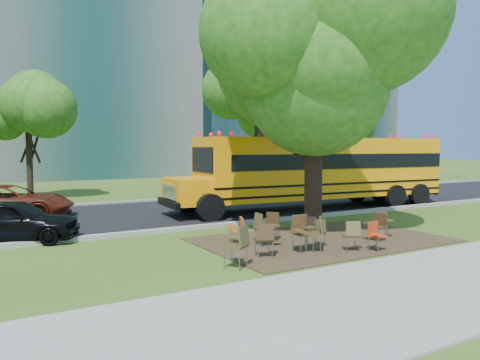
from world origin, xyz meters
TOP-DOWN VIEW (x-y plane):
  - ground at (0.00, 0.00)m, footprint 160.00×160.00m
  - sidewalk at (0.00, -5.00)m, footprint 60.00×4.00m
  - dirt_patch at (1.00, -0.50)m, footprint 7.00×4.50m
  - asphalt_road at (0.00, 7.00)m, footprint 80.00×8.00m
  - kerb_near at (0.00, 3.00)m, footprint 80.00×0.25m
  - kerb_far at (0.00, 11.10)m, footprint 80.00×0.25m
  - building_right at (24.00, 38.00)m, footprint 30.00×16.00m
  - bg_tree_2 at (-5.00, 16.00)m, footprint 4.80×4.80m
  - bg_tree_3 at (8.00, 14.00)m, footprint 5.60×5.60m
  - bg_tree_4 at (16.00, 13.00)m, footprint 5.00×5.00m
  - main_tree at (1.53, 0.60)m, footprint 7.11×7.11m
  - school_bus at (5.55, 4.99)m, footprint 12.84×3.78m
  - chair_0 at (-2.68, -1.94)m, footprint 0.65×0.81m
  - chair_1 at (-1.65, -1.49)m, footprint 0.69×0.54m
  - chair_2 at (-0.16, -1.59)m, footprint 0.64×0.80m
  - chair_3 at (-0.50, -1.42)m, footprint 0.67×0.57m
  - chair_4 at (0.65, -2.08)m, footprint 0.69×0.54m
  - chair_5 at (1.25, -2.30)m, footprint 0.51×0.49m
  - chair_6 at (2.23, -1.45)m, footprint 0.61×0.57m
  - chair_7 at (2.69, -1.19)m, footprint 0.68×0.54m
  - chair_8 at (-1.40, 0.27)m, footprint 0.48×0.61m
  - chair_9 at (-0.31, 0.23)m, footprint 0.70×0.56m
  - chair_10 at (-0.99, -0.37)m, footprint 0.55×0.67m
  - chair_11 at (0.21, -1.24)m, footprint 0.54×0.52m
  - black_car at (-6.83, 3.80)m, footprint 3.99×2.86m
  - bg_car_red at (-6.51, 8.74)m, footprint 5.09×3.76m

SIDE VIEW (x-z plane):
  - ground at x=0.00m, z-range 0.00..0.00m
  - dirt_patch at x=1.00m, z-range 0.00..0.03m
  - sidewalk at x=0.00m, z-range 0.00..0.04m
  - asphalt_road at x=0.00m, z-range 0.00..0.04m
  - kerb_near at x=0.00m, z-range 0.00..0.14m
  - kerb_far at x=0.00m, z-range 0.00..0.14m
  - chair_8 at x=-1.40m, z-range 0.09..0.86m
  - chair_5 at x=1.25m, z-range 0.09..0.87m
  - chair_11 at x=0.21m, z-range 0.10..0.90m
  - chair_7 at x=2.69m, z-range 0.10..0.91m
  - chair_9 at x=-0.31m, z-range 0.10..0.92m
  - chair_4 at x=0.65m, z-range 0.10..0.94m
  - chair_6 at x=2.23m, z-range 0.10..0.94m
  - chair_1 at x=-1.65m, z-range 0.10..0.98m
  - chair_10 at x=-0.99m, z-range 0.11..1.04m
  - chair_2 at x=-0.16m, z-range 0.11..1.05m
  - chair_3 at x=-0.50m, z-range 0.11..1.08m
  - chair_0 at x=-2.68m, z-range 0.11..1.09m
  - black_car at x=-6.83m, z-range 0.00..1.26m
  - bg_car_red at x=-6.51m, z-range 0.00..1.28m
  - school_bus at x=5.55m, z-range 0.24..3.34m
  - bg_tree_2 at x=-5.00m, z-range 0.90..7.52m
  - bg_tree_4 at x=16.00m, z-range 0.92..7.77m
  - bg_tree_3 at x=8.00m, z-range 1.11..8.95m
  - main_tree at x=1.53m, z-range 0.92..9.90m
  - building_right at x=24.00m, z-range 0.00..25.00m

